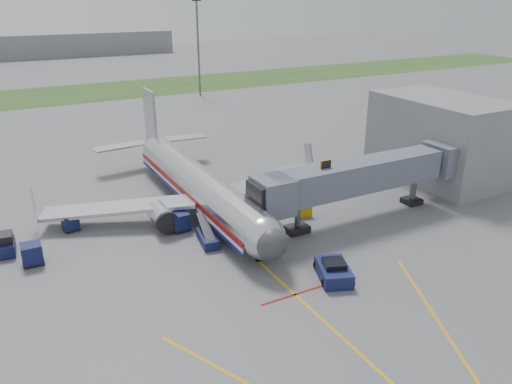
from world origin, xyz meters
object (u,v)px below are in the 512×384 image
belt_loader (207,238)px  pushback_tug (334,271)px  baggage_tug (6,245)px  airliner (198,184)px  ramp_worker (178,211)px

belt_loader → pushback_tug: bearing=-58.6°
baggage_tug → airliner: bearing=4.2°
airliner → baggage_tug: (-19.00, -1.40, -1.80)m
pushback_tug → belt_loader: (-6.49, 10.65, -0.15)m
baggage_tug → belt_loader: bearing=-22.1°
pushback_tug → ramp_worker: (-7.00, 17.15, 0.08)m
airliner → baggage_tug: bearing=-175.8°
pushback_tug → belt_loader: belt_loader is taller
pushback_tug → airliner: bearing=102.0°
baggage_tug → belt_loader: belt_loader is taller
pushback_tug → belt_loader: 12.47m
pushback_tug → baggage_tug: (-22.99, 17.34, 0.18)m
belt_loader → ramp_worker: size_ratio=2.96×
airliner → baggage_tug: 19.13m
baggage_tug → ramp_worker: size_ratio=1.90×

